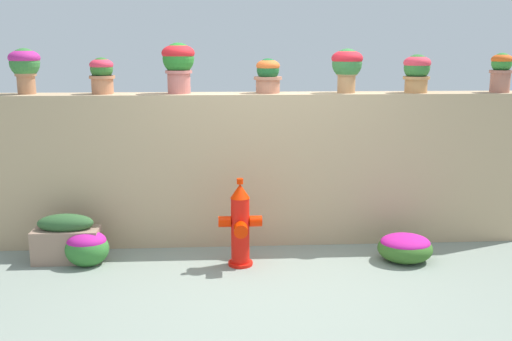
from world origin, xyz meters
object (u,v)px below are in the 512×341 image
at_px(planter_box, 67,239).
at_px(potted_plant_6, 501,69).
at_px(potted_plant_2, 178,62).
at_px(potted_plant_3, 268,74).
at_px(potted_plant_1, 102,73).
at_px(potted_plant_5, 417,70).
at_px(fire_hydrant, 240,226).
at_px(flower_bush_right, 405,247).
at_px(potted_plant_4, 347,65).
at_px(potted_plant_0, 25,64).
at_px(flower_bush_left, 87,247).

bearing_deg(planter_box, potted_plant_6, 6.44).
height_order(potted_plant_2, potted_plant_3, potted_plant_2).
xyz_separation_m(potted_plant_1, potted_plant_2, (0.77, 0.02, 0.11)).
relative_size(potted_plant_2, planter_box, 0.81).
height_order(potted_plant_1, potted_plant_5, potted_plant_5).
distance_m(potted_plant_5, fire_hydrant, 2.43).
xyz_separation_m(potted_plant_1, flower_bush_right, (2.96, -0.71, -1.64)).
relative_size(potted_plant_3, potted_plant_4, 0.78).
xyz_separation_m(potted_plant_4, fire_hydrant, (-1.12, -0.72, -1.47)).
bearing_deg(potted_plant_0, potted_plant_4, -0.75).
height_order(potted_plant_2, potted_plant_6, potted_plant_2).
distance_m(potted_plant_0, flower_bush_left, 1.93).
xyz_separation_m(potted_plant_2, potted_plant_6, (3.32, -0.06, -0.08)).
xyz_separation_m(potted_plant_1, planter_box, (-0.31, -0.54, -1.55)).
relative_size(fire_hydrant, flower_bush_right, 1.59).
xyz_separation_m(potted_plant_6, fire_hydrant, (-2.73, -0.70, -1.42)).
bearing_deg(potted_plant_4, planter_box, -169.41).
bearing_deg(fire_hydrant, potted_plant_3, 67.29).
distance_m(potted_plant_3, potted_plant_4, 0.81).
relative_size(potted_plant_2, flower_bush_left, 1.23).
height_order(potted_plant_0, potted_plant_3, potted_plant_0).
relative_size(potted_plant_0, flower_bush_left, 1.10).
bearing_deg(potted_plant_5, flower_bush_left, -169.95).
bearing_deg(flower_bush_right, fire_hydrant, -178.96).
xyz_separation_m(potted_plant_2, potted_plant_4, (1.71, -0.03, -0.03)).
relative_size(potted_plant_1, fire_hydrant, 0.43).
bearing_deg(potted_plant_2, fire_hydrant, -51.81).
height_order(potted_plant_6, flower_bush_right, potted_plant_6).
xyz_separation_m(potted_plant_4, flower_bush_left, (-2.58, -0.61, -1.69)).
xyz_separation_m(potted_plant_5, fire_hydrant, (-1.84, -0.70, -1.42)).
bearing_deg(flower_bush_left, planter_box, 157.48).
height_order(potted_plant_0, flower_bush_right, potted_plant_0).
height_order(potted_plant_0, potted_plant_2, potted_plant_2).
relative_size(potted_plant_2, potted_plant_6, 1.25).
height_order(potted_plant_5, fire_hydrant, potted_plant_5).
height_order(fire_hydrant, flower_bush_left, fire_hydrant).
relative_size(potted_plant_2, fire_hydrant, 0.60).
height_order(flower_bush_left, planter_box, planter_box).
height_order(potted_plant_6, planter_box, potted_plant_6).
bearing_deg(flower_bush_right, planter_box, 177.02).
xyz_separation_m(potted_plant_2, potted_plant_5, (2.44, -0.05, -0.09)).
height_order(potted_plant_4, flower_bush_right, potted_plant_4).
relative_size(potted_plant_2, potted_plant_4, 1.13).
height_order(potted_plant_1, potted_plant_4, potted_plant_4).
relative_size(fire_hydrant, flower_bush_left, 2.05).
bearing_deg(potted_plant_1, potted_plant_3, 0.49).
xyz_separation_m(potted_plant_4, potted_plant_6, (1.61, -0.02, -0.05)).
relative_size(potted_plant_5, fire_hydrant, 0.46).
height_order(potted_plant_4, potted_plant_5, potted_plant_4).
xyz_separation_m(potted_plant_5, flower_bush_left, (-3.30, -0.59, -1.63)).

